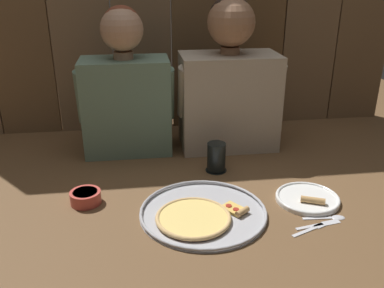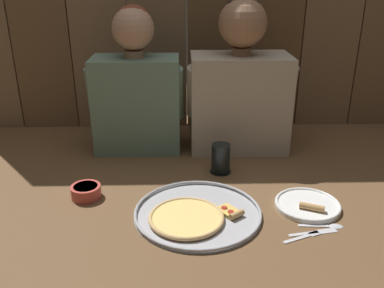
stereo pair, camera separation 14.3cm
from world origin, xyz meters
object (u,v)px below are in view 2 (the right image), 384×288
dipping_bowl (86,191)px  diner_left (136,88)px  pizza_tray (195,214)px  dinner_plate (308,205)px  drinking_glass (221,159)px  diner_right (240,84)px

dipping_bowl → diner_left: 0.52m
pizza_tray → dinner_plate: bearing=7.0°
pizza_tray → diner_left: size_ratio=0.68×
dinner_plate → drinking_glass: drinking_glass is taller
dinner_plate → pizza_tray: bearing=-173.0°
pizza_tray → diner_right: size_ratio=0.65×
pizza_tray → diner_left: (-0.23, 0.57, 0.27)m
dinner_plate → diner_left: size_ratio=0.36×
dinner_plate → drinking_glass: size_ratio=1.88×
pizza_tray → drinking_glass: drinking_glass is taller
diner_left → diner_right: (0.44, 0.00, 0.01)m
drinking_glass → diner_right: (0.10, 0.25, 0.23)m
drinking_glass → diner_left: bearing=143.8°
dinner_plate → diner_right: diner_right is taller
drinking_glass → diner_right: size_ratio=0.18×
diner_right → pizza_tray: bearing=-110.2°
pizza_tray → dipping_bowl: size_ratio=3.99×
dipping_bowl → diner_left: size_ratio=0.17×
drinking_glass → dipping_bowl: drinking_glass is taller
drinking_glass → diner_right: bearing=68.6°
pizza_tray → drinking_glass: bearing=70.7°
dipping_bowl → diner_right: 0.78m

